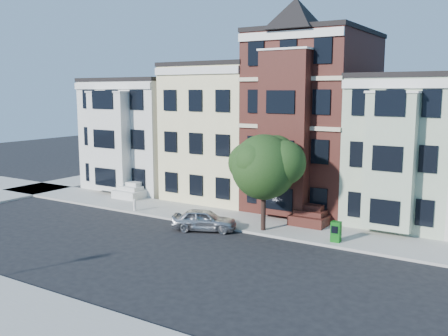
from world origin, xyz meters
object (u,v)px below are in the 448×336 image
Objects in this scene: newspaper_box at (336,232)px; fire_hydrant at (135,206)px; street_tree at (264,171)px; parked_car at (204,220)px.

newspaper_box is 1.74× the size of fire_hydrant.
parked_car is (-3.17, -1.52, -2.99)m from street_tree.
parked_car is at bearing -170.47° from newspaper_box.
parked_car is 7.75m from newspaper_box.
newspaper_box is 14.10m from fire_hydrant.
parked_car is at bearing -154.33° from street_tree.
fire_hydrant is (-14.09, -0.46, -0.24)m from newspaper_box.
newspaper_box is (4.42, 0.03, -2.93)m from street_tree.
parked_car is at bearing -9.60° from fire_hydrant.
street_tree is at bearing 178.38° from newspaper_box.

